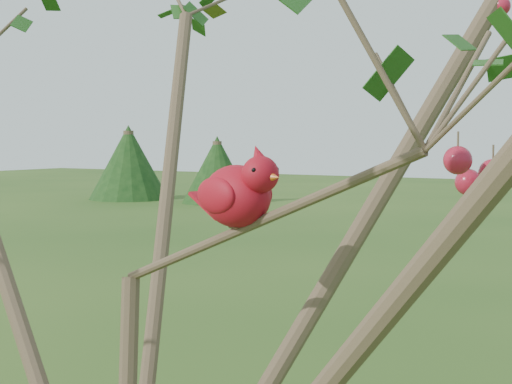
% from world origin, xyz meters
% --- Properties ---
extents(crabapple_tree, '(2.35, 2.05, 2.95)m').
position_xyz_m(crabapple_tree, '(0.03, -0.02, 2.12)').
color(crabapple_tree, '#483726').
rests_on(crabapple_tree, ground).
extents(cardinal, '(0.22, 0.14, 0.16)m').
position_xyz_m(cardinal, '(0.21, 0.08, 2.12)').
color(cardinal, '#AD0E1C').
rests_on(cardinal, ground).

